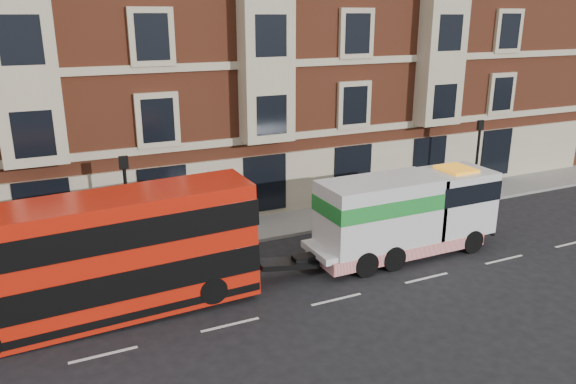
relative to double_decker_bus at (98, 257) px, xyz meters
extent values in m
plane|color=black|center=(7.66, -2.22, -2.21)|extent=(120.00, 120.00, 0.00)
cube|color=slate|center=(7.66, 5.28, -2.14)|extent=(90.00, 3.00, 0.15)
cube|color=brown|center=(8.16, 12.78, 6.79)|extent=(45.00, 12.00, 18.00)
cylinder|color=black|center=(1.66, 3.98, -0.06)|extent=(0.14, 0.14, 4.00)
cube|color=black|center=(1.66, 3.98, 2.04)|extent=(0.35, 0.15, 0.50)
cylinder|color=black|center=(19.66, 3.98, -0.06)|extent=(0.14, 0.14, 4.00)
cube|color=black|center=(19.66, 3.98, 2.04)|extent=(0.35, 0.15, 0.50)
cube|color=red|center=(0.00, 0.00, -0.06)|extent=(10.29, 2.30, 4.04)
cube|color=black|center=(0.00, 0.00, -0.65)|extent=(10.33, 2.36, 0.96)
cube|color=black|center=(0.00, 0.00, 1.00)|extent=(10.33, 2.36, 0.92)
cylinder|color=black|center=(3.49, -1.04, -1.46)|extent=(0.96, 0.29, 0.96)
cylinder|color=black|center=(3.49, 1.04, -1.46)|extent=(0.96, 0.29, 0.96)
cube|color=silver|center=(12.00, 0.00, -1.34)|extent=(8.27, 2.11, 0.28)
cube|color=silver|center=(14.66, 0.00, -0.15)|extent=(2.94, 2.30, 2.66)
cube|color=silver|center=(10.90, 0.00, -0.10)|extent=(4.96, 2.30, 2.66)
cube|color=#1D822C|center=(10.90, 0.00, 0.36)|extent=(5.01, 2.34, 0.64)
cube|color=red|center=(11.82, 0.00, -1.66)|extent=(7.35, 2.36, 0.51)
cylinder|color=black|center=(14.94, -1.04, -1.71)|extent=(1.01, 0.32, 1.01)
cylinder|color=black|center=(14.94, 1.04, -1.71)|extent=(1.01, 0.32, 1.01)
cylinder|color=black|center=(10.90, -1.04, -1.71)|extent=(1.01, 0.37, 1.01)
cylinder|color=black|center=(10.90, 1.04, -1.71)|extent=(1.01, 0.37, 1.01)
cylinder|color=black|center=(9.61, -1.04, -1.71)|extent=(1.01, 0.37, 1.01)
cylinder|color=black|center=(9.61, 1.04, -1.71)|extent=(1.01, 0.37, 1.01)
camera|label=1|loc=(-1.53, -17.66, 7.48)|focal=35.00mm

